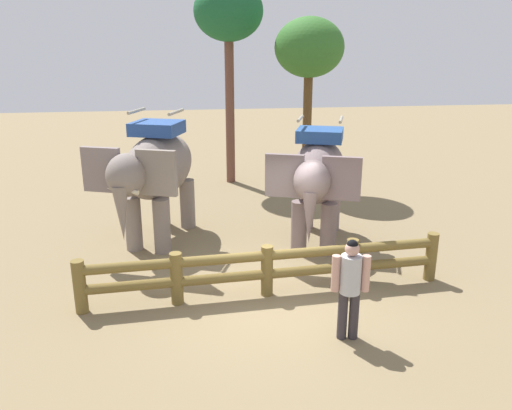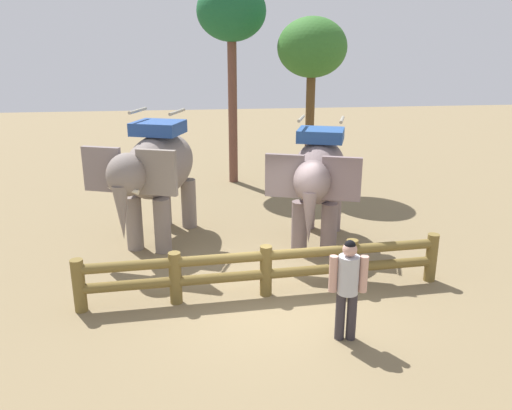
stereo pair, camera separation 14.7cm
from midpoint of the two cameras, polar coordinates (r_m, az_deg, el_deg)
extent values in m
plane|color=olive|center=(10.38, 1.64, -10.34)|extent=(60.00, 60.00, 0.00)
cylinder|color=brown|center=(10.24, -18.64, -8.47)|extent=(0.24, 0.24, 1.05)
cylinder|color=brown|center=(10.12, -8.51, -8.00)|extent=(0.24, 0.24, 1.05)
cylinder|color=brown|center=(10.31, 1.52, -7.30)|extent=(0.24, 0.24, 1.05)
cylinder|color=brown|center=(10.79, 10.88, -6.44)|extent=(0.24, 0.24, 1.05)
cylinder|color=brown|center=(11.54, 19.21, -5.52)|extent=(0.24, 0.24, 1.05)
cylinder|color=brown|center=(10.34, 1.51, -7.68)|extent=(7.13, 0.62, 0.20)
cylinder|color=brown|center=(10.17, 1.53, -5.64)|extent=(7.13, 0.62, 0.20)
cylinder|color=gray|center=(12.52, -10.00, -2.23)|extent=(0.40, 0.40, 1.34)
cylinder|color=gray|center=(12.82, -13.03, -1.95)|extent=(0.40, 0.40, 1.34)
cylinder|color=gray|center=(14.11, -7.16, 0.19)|extent=(0.40, 0.40, 1.34)
cylinder|color=gray|center=(14.37, -9.92, 0.39)|extent=(0.40, 0.40, 1.34)
ellipsoid|color=gray|center=(13.10, -10.25, 4.37)|extent=(2.30, 3.29, 1.56)
ellipsoid|color=gray|center=(11.50, -13.77, 3.28)|extent=(1.15, 1.24, 0.95)
cube|color=gray|center=(11.32, -10.56, 3.56)|extent=(0.88, 0.44, 1.00)
cube|color=gray|center=(11.89, -16.32, 3.83)|extent=(0.88, 0.44, 1.00)
cone|color=gray|center=(11.41, -14.27, -0.87)|extent=(0.36, 0.36, 1.23)
cone|color=beige|center=(11.27, -13.44, 1.57)|extent=(0.42, 0.24, 0.17)
cone|color=beige|center=(11.43, -15.01, 1.67)|extent=(0.42, 0.24, 0.17)
cube|color=#25488C|center=(12.93, -10.47, 8.41)|extent=(1.42, 1.34, 0.31)
cylinder|color=#A59E8C|center=(12.67, -8.42, 10.17)|extent=(0.39, 0.87, 0.08)
cylinder|color=#A59E8C|center=(13.08, -12.66, 10.17)|extent=(0.39, 0.87, 0.08)
cylinder|color=slate|center=(12.31, 8.41, -2.66)|extent=(0.38, 0.38, 1.27)
cylinder|color=slate|center=(12.37, 5.17, -2.44)|extent=(0.38, 0.38, 1.27)
cylinder|color=slate|center=(13.93, 8.94, -0.26)|extent=(0.38, 0.38, 1.27)
cylinder|color=slate|center=(13.98, 6.08, -0.07)|extent=(0.38, 0.38, 1.27)
ellipsoid|color=slate|center=(12.81, 7.37, 3.77)|extent=(2.16, 3.12, 1.48)
ellipsoid|color=slate|center=(11.12, 6.60, 2.66)|extent=(1.08, 1.17, 0.91)
cube|color=gray|center=(11.19, 9.83, 2.88)|extent=(0.84, 0.40, 0.95)
cube|color=slate|center=(11.30, 3.56, 3.26)|extent=(0.84, 0.40, 0.95)
cone|color=slate|center=(11.02, 6.29, -1.43)|extent=(0.34, 0.34, 1.17)
cube|color=#274E8F|center=(12.62, 7.53, 7.70)|extent=(1.34, 1.26, 0.30)
cylinder|color=#A59E8C|center=(12.53, 9.85, 9.29)|extent=(0.36, 0.83, 0.07)
cylinder|color=#A59E8C|center=(12.61, 5.37, 9.52)|extent=(0.36, 0.83, 0.07)
cylinder|color=#312C31|center=(9.07, 11.01, -11.99)|extent=(0.17, 0.17, 0.87)
cylinder|color=#312C31|center=(9.04, 9.78, -12.02)|extent=(0.17, 0.17, 0.87)
cylinder|color=#AFB0B6|center=(8.71, 10.68, -7.61)|extent=(0.40, 0.40, 0.66)
cylinder|color=tan|center=(8.75, 12.31, -7.49)|extent=(0.14, 0.14, 0.63)
cylinder|color=tan|center=(8.66, 9.03, -7.54)|extent=(0.14, 0.14, 0.63)
sphere|color=tan|center=(8.53, 10.85, -4.86)|extent=(0.24, 0.24, 0.24)
sphere|color=black|center=(8.50, 10.87, -4.45)|extent=(0.19, 0.19, 0.19)
cylinder|color=brown|center=(18.29, -2.36, 10.52)|extent=(0.31, 0.31, 5.20)
ellipsoid|color=#1A592F|center=(18.17, -2.50, 20.70)|extent=(2.31, 2.31, 1.97)
cylinder|color=brown|center=(17.69, 6.19, 8.34)|extent=(0.30, 0.30, 4.07)
ellipsoid|color=#326927|center=(17.46, 6.49, 16.98)|extent=(2.26, 2.26, 1.92)
camera|label=1|loc=(0.07, -89.63, 0.12)|focal=36.09mm
camera|label=2|loc=(0.07, 90.37, -0.12)|focal=36.09mm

